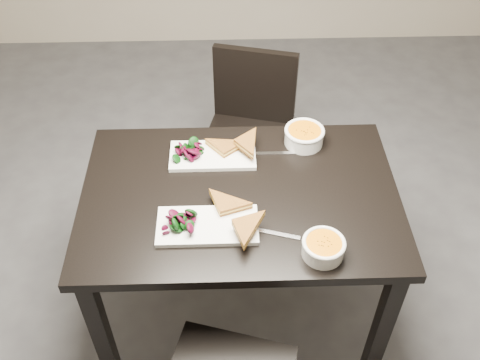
{
  "coord_description": "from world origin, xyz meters",
  "views": [
    {
      "loc": [
        -0.12,
        -1.38,
        2.21
      ],
      "look_at": [
        -0.08,
        0.05,
        0.82
      ],
      "focal_mm": 40.72,
      "sensor_mm": 36.0,
      "label": 1
    }
  ],
  "objects_px": {
    "chair_far": "(250,125)",
    "plate_near": "(207,226)",
    "soup_bowl_near": "(323,247)",
    "soup_bowl_far": "(304,135)",
    "plate_far": "(213,155)",
    "table": "(240,211)"
  },
  "relations": [
    {
      "from": "plate_near",
      "to": "plate_far",
      "type": "bearing_deg",
      "value": 87.41
    },
    {
      "from": "table",
      "to": "soup_bowl_near",
      "type": "bearing_deg",
      "value": -47.67
    },
    {
      "from": "plate_near",
      "to": "soup_bowl_far",
      "type": "height_order",
      "value": "soup_bowl_far"
    },
    {
      "from": "chair_far",
      "to": "plate_near",
      "type": "xyz_separation_m",
      "value": [
        -0.19,
        -0.91,
        0.27
      ]
    },
    {
      "from": "plate_near",
      "to": "soup_bowl_far",
      "type": "relative_size",
      "value": 2.17
    },
    {
      "from": "table",
      "to": "plate_far",
      "type": "xyz_separation_m",
      "value": [
        -0.1,
        0.21,
        0.11
      ]
    },
    {
      "from": "plate_near",
      "to": "soup_bowl_far",
      "type": "xyz_separation_m",
      "value": [
        0.39,
        0.45,
        0.03
      ]
    },
    {
      "from": "table",
      "to": "chair_far",
      "type": "bearing_deg",
      "value": 84.37
    },
    {
      "from": "plate_far",
      "to": "soup_bowl_near",
      "type": "bearing_deg",
      "value": -53.53
    },
    {
      "from": "chair_far",
      "to": "soup_bowl_far",
      "type": "bearing_deg",
      "value": -52.42
    },
    {
      "from": "table",
      "to": "soup_bowl_near",
      "type": "distance_m",
      "value": 0.42
    },
    {
      "from": "chair_far",
      "to": "soup_bowl_near",
      "type": "bearing_deg",
      "value": -64.95
    },
    {
      "from": "chair_far",
      "to": "soup_bowl_far",
      "type": "xyz_separation_m",
      "value": [
        0.2,
        -0.47,
        0.31
      ]
    },
    {
      "from": "soup_bowl_near",
      "to": "table",
      "type": "bearing_deg",
      "value": 132.33
    },
    {
      "from": "table",
      "to": "plate_far",
      "type": "distance_m",
      "value": 0.26
    },
    {
      "from": "chair_far",
      "to": "soup_bowl_near",
      "type": "distance_m",
      "value": 1.11
    },
    {
      "from": "soup_bowl_far",
      "to": "soup_bowl_near",
      "type": "bearing_deg",
      "value": -90.28
    },
    {
      "from": "chair_far",
      "to": "plate_near",
      "type": "relative_size",
      "value": 2.38
    },
    {
      "from": "chair_far",
      "to": "plate_far",
      "type": "distance_m",
      "value": 0.63
    },
    {
      "from": "soup_bowl_near",
      "to": "soup_bowl_far",
      "type": "bearing_deg",
      "value": 89.72
    },
    {
      "from": "soup_bowl_near",
      "to": "soup_bowl_far",
      "type": "height_order",
      "value": "soup_bowl_far"
    },
    {
      "from": "table",
      "to": "soup_bowl_near",
      "type": "relative_size",
      "value": 8.16
    }
  ]
}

